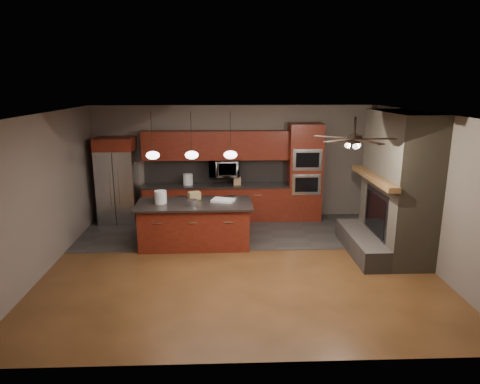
{
  "coord_description": "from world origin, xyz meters",
  "views": [
    {
      "loc": [
        -0.28,
        -7.53,
        3.3
      ],
      "look_at": [
        0.03,
        0.6,
        1.24
      ],
      "focal_mm": 32.0,
      "sensor_mm": 36.0,
      "label": 1
    }
  ],
  "objects_px": {
    "microwave": "(224,168)",
    "refrigerator": "(117,181)",
    "white_bucket": "(161,197)",
    "counter_bucket": "(188,179)",
    "cardboard_box": "(194,195)",
    "paint_can": "(193,203)",
    "oven_tower": "(305,172)",
    "paint_tray": "(223,200)",
    "kitchen_island": "(195,224)",
    "counter_box": "(237,181)"
  },
  "relations": [
    {
      "from": "counter_bucket",
      "to": "refrigerator",
      "type": "bearing_deg",
      "value": -177.24
    },
    {
      "from": "microwave",
      "to": "counter_bucket",
      "type": "relative_size",
      "value": 2.72
    },
    {
      "from": "microwave",
      "to": "white_bucket",
      "type": "relative_size",
      "value": 2.78
    },
    {
      "from": "paint_tray",
      "to": "cardboard_box",
      "type": "bearing_deg",
      "value": 179.78
    },
    {
      "from": "white_bucket",
      "to": "counter_bucket",
      "type": "distance_m",
      "value": 1.78
    },
    {
      "from": "microwave",
      "to": "kitchen_island",
      "type": "relative_size",
      "value": 0.31
    },
    {
      "from": "white_bucket",
      "to": "kitchen_island",
      "type": "bearing_deg",
      "value": -0.66
    },
    {
      "from": "oven_tower",
      "to": "paint_tray",
      "type": "xyz_separation_m",
      "value": [
        -2.0,
        -1.62,
        -0.25
      ]
    },
    {
      "from": "paint_can",
      "to": "oven_tower",
      "type": "bearing_deg",
      "value": 36.81
    },
    {
      "from": "oven_tower",
      "to": "white_bucket",
      "type": "xyz_separation_m",
      "value": [
        -3.28,
        -1.72,
        -0.14
      ]
    },
    {
      "from": "paint_can",
      "to": "kitchen_island",
      "type": "bearing_deg",
      "value": 86.46
    },
    {
      "from": "refrigerator",
      "to": "paint_can",
      "type": "bearing_deg",
      "value": -44.12
    },
    {
      "from": "paint_tray",
      "to": "refrigerator",
      "type": "bearing_deg",
      "value": 167.24
    },
    {
      "from": "kitchen_island",
      "to": "paint_can",
      "type": "distance_m",
      "value": 0.57
    },
    {
      "from": "refrigerator",
      "to": "cardboard_box",
      "type": "bearing_deg",
      "value": -34.58
    },
    {
      "from": "microwave",
      "to": "oven_tower",
      "type": "bearing_deg",
      "value": -1.66
    },
    {
      "from": "oven_tower",
      "to": "paint_tray",
      "type": "distance_m",
      "value": 2.58
    },
    {
      "from": "white_bucket",
      "to": "counter_box",
      "type": "relative_size",
      "value": 1.34
    },
    {
      "from": "oven_tower",
      "to": "counter_bucket",
      "type": "xyz_separation_m",
      "value": [
        -2.86,
        0.01,
        -0.16
      ]
    },
    {
      "from": "kitchen_island",
      "to": "paint_tray",
      "type": "distance_m",
      "value": 0.77
    },
    {
      "from": "refrigerator",
      "to": "counter_box",
      "type": "distance_m",
      "value": 2.89
    },
    {
      "from": "counter_box",
      "to": "paint_can",
      "type": "bearing_deg",
      "value": -115.3
    },
    {
      "from": "refrigerator",
      "to": "paint_tray",
      "type": "distance_m",
      "value": 2.98
    },
    {
      "from": "oven_tower",
      "to": "counter_bucket",
      "type": "bearing_deg",
      "value": 179.85
    },
    {
      "from": "oven_tower",
      "to": "kitchen_island",
      "type": "bearing_deg",
      "value": -146.34
    },
    {
      "from": "microwave",
      "to": "counter_box",
      "type": "relative_size",
      "value": 3.72
    },
    {
      "from": "paint_tray",
      "to": "counter_box",
      "type": "xyz_separation_m",
      "value": [
        0.35,
        1.57,
        0.06
      ]
    },
    {
      "from": "oven_tower",
      "to": "counter_bucket",
      "type": "relative_size",
      "value": 8.85
    },
    {
      "from": "paint_can",
      "to": "counter_bucket",
      "type": "bearing_deg",
      "value": 97.31
    },
    {
      "from": "kitchen_island",
      "to": "cardboard_box",
      "type": "relative_size",
      "value": 9.86
    },
    {
      "from": "cardboard_box",
      "to": "counter_box",
      "type": "bearing_deg",
      "value": 33.63
    },
    {
      "from": "refrigerator",
      "to": "cardboard_box",
      "type": "xyz_separation_m",
      "value": [
        1.94,
        -1.34,
        -0.04
      ]
    },
    {
      "from": "microwave",
      "to": "refrigerator",
      "type": "relative_size",
      "value": 0.35
    },
    {
      "from": "white_bucket",
      "to": "cardboard_box",
      "type": "height_order",
      "value": "white_bucket"
    },
    {
      "from": "refrigerator",
      "to": "counter_box",
      "type": "xyz_separation_m",
      "value": [
        2.89,
        0.03,
        -0.04
      ]
    },
    {
      "from": "refrigerator",
      "to": "paint_tray",
      "type": "relative_size",
      "value": 4.62
    },
    {
      "from": "refrigerator",
      "to": "kitchen_island",
      "type": "bearing_deg",
      "value": -40.29
    },
    {
      "from": "white_bucket",
      "to": "counter_box",
      "type": "distance_m",
      "value": 2.34
    },
    {
      "from": "refrigerator",
      "to": "counter_bucket",
      "type": "bearing_deg",
      "value": 2.76
    },
    {
      "from": "microwave",
      "to": "paint_can",
      "type": "bearing_deg",
      "value": -107.55
    },
    {
      "from": "microwave",
      "to": "refrigerator",
      "type": "bearing_deg",
      "value": -177.08
    },
    {
      "from": "microwave",
      "to": "cardboard_box",
      "type": "distance_m",
      "value": 1.63
    },
    {
      "from": "cardboard_box",
      "to": "microwave",
      "type": "bearing_deg",
      "value": 45.13
    },
    {
      "from": "oven_tower",
      "to": "paint_can",
      "type": "height_order",
      "value": "oven_tower"
    },
    {
      "from": "counter_bucket",
      "to": "microwave",
      "type": "bearing_deg",
      "value": 3.22
    },
    {
      "from": "microwave",
      "to": "counter_bucket",
      "type": "height_order",
      "value": "microwave"
    },
    {
      "from": "refrigerator",
      "to": "counter_box",
      "type": "height_order",
      "value": "refrigerator"
    },
    {
      "from": "paint_can",
      "to": "counter_box",
      "type": "bearing_deg",
      "value": 63.44
    },
    {
      "from": "cardboard_box",
      "to": "counter_box",
      "type": "relative_size",
      "value": 1.23
    },
    {
      "from": "cardboard_box",
      "to": "counter_bucket",
      "type": "xyz_separation_m",
      "value": [
        -0.25,
        1.42,
        0.04
      ]
    }
  ]
}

